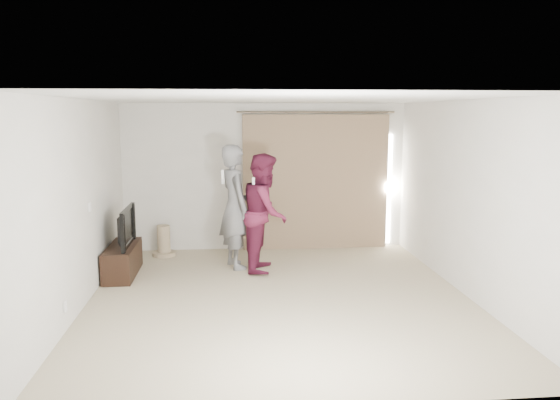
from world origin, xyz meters
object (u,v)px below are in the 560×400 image
at_px(tv, 121,227).
at_px(person_woman, 265,212).
at_px(person_man, 235,207).
at_px(tv_console, 123,260).

height_order(tv, person_woman, person_woman).
xyz_separation_m(person_man, person_woman, (0.46, -0.20, -0.06)).
height_order(tv, person_man, person_man).
bearing_deg(tv, tv_console, -0.00).
relative_size(person_man, person_woman, 1.07).
distance_m(tv_console, tv, 0.52).
relative_size(tv, person_woman, 0.55).
bearing_deg(tv, person_man, -80.94).
bearing_deg(person_man, person_woman, -23.81).
bearing_deg(tv_console, tv, 0.00).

